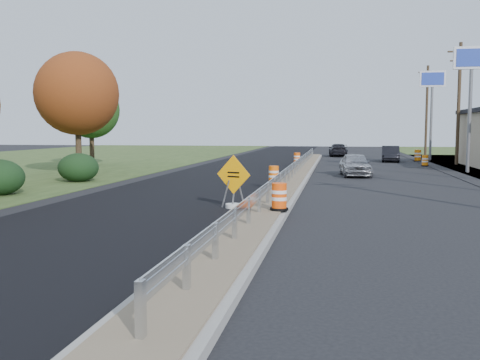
% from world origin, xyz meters
% --- Properties ---
extents(ground, '(140.00, 140.00, 0.00)m').
position_xyz_m(ground, '(0.00, 0.00, 0.00)').
color(ground, black).
rests_on(ground, ground).
extents(milled_overlay, '(7.20, 120.00, 0.01)m').
position_xyz_m(milled_overlay, '(-4.40, 10.00, 0.01)').
color(milled_overlay, black).
rests_on(milled_overlay, ground).
extents(median, '(1.60, 55.00, 0.23)m').
position_xyz_m(median, '(0.00, 8.00, 0.11)').
color(median, gray).
rests_on(median, ground).
extents(guardrail, '(0.10, 46.15, 0.72)m').
position_xyz_m(guardrail, '(0.00, 9.00, 0.73)').
color(guardrail, silver).
rests_on(guardrail, median).
extents(pylon_sign_mid, '(2.20, 0.30, 7.90)m').
position_xyz_m(pylon_sign_mid, '(10.50, 16.00, 6.48)').
color(pylon_sign_mid, slate).
rests_on(pylon_sign_mid, ground).
extents(pylon_sign_north, '(2.20, 0.30, 7.90)m').
position_xyz_m(pylon_sign_north, '(10.50, 30.00, 6.48)').
color(pylon_sign_north, slate).
rests_on(pylon_sign_north, ground).
extents(utility_pole_nmid, '(1.90, 0.26, 9.40)m').
position_xyz_m(utility_pole_nmid, '(11.50, 24.00, 4.93)').
color(utility_pole_nmid, '#473523').
rests_on(utility_pole_nmid, ground).
extents(utility_pole_north, '(1.90, 0.26, 9.40)m').
position_xyz_m(utility_pole_north, '(11.50, 39.00, 4.93)').
color(utility_pole_north, '#473523').
rests_on(utility_pole_north, ground).
extents(hedge_north, '(2.09, 2.09, 1.52)m').
position_xyz_m(hedge_north, '(-11.00, 6.00, 0.76)').
color(hedge_north, black).
rests_on(hedge_north, ground).
extents(tree_near_red, '(4.95, 4.95, 7.35)m').
position_xyz_m(tree_near_red, '(-13.00, 10.00, 4.86)').
color(tree_near_red, '#473523').
rests_on(tree_near_red, ground).
extents(tree_near_back, '(4.29, 4.29, 6.37)m').
position_xyz_m(tree_near_back, '(-16.00, 18.00, 4.21)').
color(tree_near_back, '#473523').
rests_on(tree_near_back, ground).
extents(caution_sign, '(1.26, 0.56, 1.85)m').
position_xyz_m(caution_sign, '(-1.21, -1.86, 0.47)').
color(caution_sign, white).
rests_on(caution_sign, ground).
extents(barrel_median_near, '(0.58, 0.58, 0.85)m').
position_xyz_m(barrel_median_near, '(0.55, -3.53, 0.64)').
color(barrel_median_near, black).
rests_on(barrel_median_near, median).
extents(barrel_median_mid, '(0.57, 0.57, 0.84)m').
position_xyz_m(barrel_median_mid, '(-0.55, 4.45, 0.63)').
color(barrel_median_mid, black).
rests_on(barrel_median_mid, median).
extents(barrel_median_far, '(0.57, 0.57, 0.84)m').
position_xyz_m(barrel_median_far, '(-0.55, 19.10, 0.63)').
color(barrel_median_far, black).
rests_on(barrel_median_far, median).
extents(barrel_shoulder_mid, '(0.57, 0.57, 0.83)m').
position_xyz_m(barrel_shoulder_mid, '(8.84, 21.98, 0.40)').
color(barrel_shoulder_mid, black).
rests_on(barrel_shoulder_mid, ground).
extents(barrel_shoulder_far, '(0.69, 0.69, 1.01)m').
position_xyz_m(barrel_shoulder_far, '(9.20, 28.24, 0.49)').
color(barrel_shoulder_far, black).
rests_on(barrel_shoulder_far, ground).
extents(car_silver, '(1.98, 4.16, 1.37)m').
position_xyz_m(car_silver, '(3.37, 12.31, 0.69)').
color(car_silver, '#ABABAF').
rests_on(car_silver, ground).
extents(car_dark_mid, '(1.71, 4.19, 1.35)m').
position_xyz_m(car_dark_mid, '(6.85, 27.55, 0.68)').
color(car_dark_mid, black).
rests_on(car_dark_mid, ground).
extents(car_dark_far, '(1.99, 4.54, 1.30)m').
position_xyz_m(car_dark_far, '(2.44, 36.22, 0.65)').
color(car_dark_far, black).
rests_on(car_dark_far, ground).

